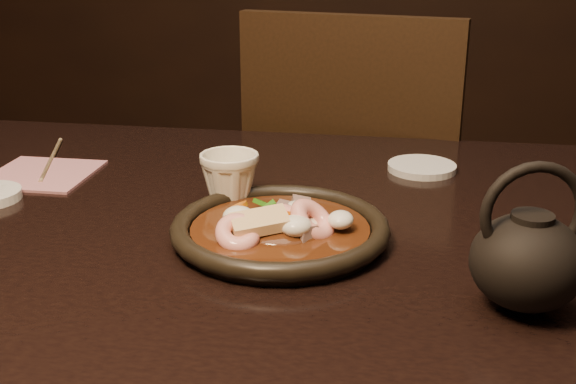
% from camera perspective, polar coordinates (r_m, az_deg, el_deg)
% --- Properties ---
extents(table, '(1.60, 0.90, 0.75)m').
position_cam_1_polar(table, '(1.05, -13.06, -5.54)').
color(table, black).
rests_on(table, floor).
extents(chair, '(0.53, 0.53, 0.97)m').
position_cam_1_polar(chair, '(1.61, 5.72, -1.51)').
color(chair, black).
rests_on(chair, floor).
extents(plate, '(0.28, 0.28, 0.03)m').
position_cam_1_polar(plate, '(0.90, -0.63, -3.03)').
color(plate, black).
rests_on(plate, table).
extents(stirfry, '(0.18, 0.16, 0.06)m').
position_cam_1_polar(stirfry, '(0.90, -0.58, -2.66)').
color(stirfry, '#39190A').
rests_on(stirfry, plate).
extents(saucer_right, '(0.11, 0.11, 0.01)m').
position_cam_1_polar(saucer_right, '(1.19, 10.53, 1.94)').
color(saucer_right, silver).
rests_on(saucer_right, table).
extents(tea_cup, '(0.10, 0.10, 0.08)m').
position_cam_1_polar(tea_cup, '(1.01, -4.62, 1.11)').
color(tea_cup, '#EEE8CE').
rests_on(tea_cup, table).
extents(chopsticks, '(0.08, 0.23, 0.01)m').
position_cam_1_polar(chopsticks, '(1.28, -18.19, 2.48)').
color(chopsticks, '#9E835A').
rests_on(chopsticks, table).
extents(napkin, '(0.16, 0.16, 0.00)m').
position_cam_1_polar(napkin, '(1.21, -18.85, 1.35)').
color(napkin, '#A8676E').
rests_on(napkin, table).
extents(teapot, '(0.14, 0.12, 0.16)m').
position_cam_1_polar(teapot, '(0.77, 18.47, -4.88)').
color(teapot, black).
rests_on(teapot, table).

